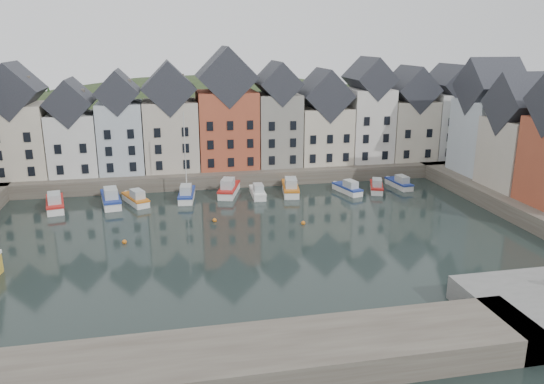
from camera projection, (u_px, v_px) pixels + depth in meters
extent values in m
plane|color=black|center=(260.00, 244.00, 55.67)|extent=(260.00, 260.00, 0.00)
cube|color=#483F37|center=(226.00, 169.00, 83.63)|extent=(90.00, 16.00, 2.00)
cube|color=#483F37|center=(165.00, 370.00, 32.76)|extent=(50.00, 6.00, 2.00)
ellipsoid|color=#222E17|center=(214.00, 227.00, 113.37)|extent=(153.60, 70.40, 64.00)
sphere|color=black|center=(137.00, 106.00, 98.50)|extent=(5.77, 5.77, 5.77)
sphere|color=black|center=(322.00, 99.00, 115.38)|extent=(5.27, 5.27, 5.27)
sphere|color=black|center=(363.00, 103.00, 110.63)|extent=(5.07, 5.07, 5.07)
sphere|color=black|center=(280.00, 105.00, 108.20)|extent=(5.01, 5.01, 5.01)
sphere|color=black|center=(10.00, 117.00, 99.85)|extent=(3.94, 3.94, 3.94)
sphere|color=black|center=(338.00, 99.00, 115.60)|extent=(5.21, 5.21, 5.21)
sphere|color=black|center=(218.00, 102.00, 108.93)|extent=(5.45, 5.45, 5.45)
sphere|color=black|center=(402.00, 109.00, 106.43)|extent=(4.49, 4.49, 4.49)
cube|color=beige|center=(20.00, 140.00, 74.44)|extent=(7.67, 8.00, 10.07)
cube|color=#212329|center=(13.00, 90.00, 72.51)|extent=(7.67, 8.16, 7.67)
cube|color=silver|center=(75.00, 143.00, 76.04)|extent=(6.56, 8.00, 8.61)
cube|color=#212329|center=(71.00, 102.00, 74.40)|extent=(6.56, 8.16, 6.56)
cube|color=#AEB8C1|center=(122.00, 137.00, 77.11)|extent=(6.20, 8.00, 10.02)
cube|color=#212329|center=(118.00, 91.00, 75.29)|extent=(6.20, 8.16, 6.20)
cube|color=#B8AD9B|center=(171.00, 135.00, 78.47)|extent=(7.70, 8.00, 10.08)
cube|color=#212329|center=(169.00, 87.00, 76.54)|extent=(7.70, 8.16, 7.70)
cube|color=#A5482F|center=(227.00, 129.00, 79.91)|extent=(8.69, 8.00, 11.28)
cube|color=#212329|center=(226.00, 76.00, 77.75)|extent=(8.69, 8.16, 8.69)
cube|color=gray|center=(277.00, 129.00, 81.47)|extent=(6.43, 8.00, 10.78)
cube|color=#212329|center=(277.00, 83.00, 79.53)|extent=(6.43, 8.16, 6.43)
cube|color=beige|center=(322.00, 135.00, 83.19)|extent=(7.88, 8.00, 8.56)
cube|color=#212329|center=(323.00, 94.00, 81.46)|extent=(7.88, 8.16, 7.88)
cube|color=beige|center=(367.00, 124.00, 84.23)|extent=(6.50, 8.00, 11.27)
cube|color=#212329|center=(369.00, 78.00, 82.22)|extent=(6.50, 8.16, 6.50)
cube|color=beige|center=(407.00, 129.00, 85.85)|extent=(7.23, 8.00, 9.32)
cube|color=#212329|center=(410.00, 89.00, 84.06)|extent=(7.23, 8.16, 7.23)
cube|color=silver|center=(446.00, 125.00, 87.04)|extent=(6.18, 8.00, 10.32)
cube|color=#212329|center=(450.00, 83.00, 85.18)|extent=(6.18, 8.16, 6.18)
cube|color=#AEB8C1|center=(486.00, 137.00, 75.93)|extent=(7.47, 8.00, 10.38)
cube|color=#212329|center=(492.00, 86.00, 73.94)|extent=(7.62, 8.00, 8.00)
cube|color=#B8AD9B|center=(521.00, 153.00, 68.60)|extent=(8.14, 8.00, 8.89)
cube|color=#212329|center=(528.00, 104.00, 66.82)|extent=(8.30, 8.00, 8.00)
sphere|color=#C16416|center=(215.00, 220.00, 62.39)|extent=(0.50, 0.50, 0.50)
sphere|color=#C16416|center=(303.00, 223.00, 61.49)|extent=(0.50, 0.50, 0.50)
sphere|color=#C16416|center=(124.00, 242.00, 55.75)|extent=(0.50, 0.50, 0.50)
cube|color=silver|center=(55.00, 206.00, 67.04)|extent=(3.11, 6.70, 1.18)
cube|color=#B31D19|center=(55.00, 201.00, 66.86)|extent=(3.24, 6.85, 0.27)
cube|color=#A3AAAB|center=(54.00, 198.00, 65.82)|extent=(1.96, 2.82, 1.29)
cube|color=silver|center=(111.00, 201.00, 68.85)|extent=(3.12, 7.06, 1.25)
cube|color=navy|center=(111.00, 196.00, 68.66)|extent=(3.25, 7.22, 0.28)
cube|color=#A3AAAB|center=(111.00, 193.00, 67.55)|extent=(2.01, 2.95, 1.36)
cube|color=silver|center=(136.00, 201.00, 69.22)|extent=(3.76, 5.88, 1.04)
cube|color=#C16416|center=(135.00, 197.00, 69.06)|extent=(3.89, 6.02, 0.24)
cube|color=#A3AAAB|center=(137.00, 194.00, 68.23)|extent=(2.09, 2.60, 1.13)
cube|color=silver|center=(187.00, 197.00, 71.09)|extent=(2.56, 6.26, 1.12)
cube|color=navy|center=(187.00, 192.00, 70.93)|extent=(2.67, 6.39, 0.25)
cube|color=#A3AAAB|center=(186.00, 190.00, 69.88)|extent=(1.71, 2.59, 1.22)
cylinder|color=silver|center=(185.00, 154.00, 70.09)|extent=(0.14, 0.14, 11.15)
cube|color=silver|center=(229.00, 191.00, 73.50)|extent=(3.88, 7.02, 1.23)
cube|color=#B31D19|center=(229.00, 186.00, 73.32)|extent=(4.02, 7.18, 0.28)
cube|color=#A3AAAB|center=(228.00, 184.00, 72.17)|extent=(2.28, 3.03, 1.34)
cube|color=silver|center=(258.00, 194.00, 72.45)|extent=(1.77, 5.33, 0.97)
cube|color=silver|center=(258.00, 190.00, 72.30)|extent=(1.86, 5.44, 0.22)
cube|color=#A3AAAB|center=(258.00, 188.00, 71.41)|extent=(1.31, 2.15, 1.06)
cube|color=silver|center=(290.00, 190.00, 73.95)|extent=(3.06, 6.86, 1.21)
cube|color=#C16416|center=(290.00, 186.00, 73.76)|extent=(3.19, 7.01, 0.28)
cube|color=#A3AAAB|center=(291.00, 183.00, 72.63)|extent=(1.96, 2.87, 1.32)
cube|color=silver|center=(347.00, 190.00, 74.21)|extent=(2.87, 5.55, 0.97)
cube|color=navy|center=(347.00, 187.00, 74.06)|extent=(2.98, 5.67, 0.22)
cube|color=#A3AAAB|center=(351.00, 184.00, 73.23)|extent=(1.73, 2.37, 1.06)
cube|color=silver|center=(376.00, 188.00, 75.10)|extent=(3.36, 5.59, 0.98)
cube|color=#B31D19|center=(377.00, 185.00, 74.95)|extent=(3.48, 5.72, 0.22)
cube|color=#A3AAAB|center=(377.00, 183.00, 74.04)|extent=(1.92, 2.45, 1.07)
cube|color=silver|center=(399.00, 185.00, 76.88)|extent=(2.19, 5.43, 0.97)
cube|color=navy|center=(399.00, 182.00, 76.74)|extent=(2.28, 5.55, 0.22)
cube|color=#A3AAAB|center=(402.00, 179.00, 75.87)|extent=(1.47, 2.24, 1.06)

